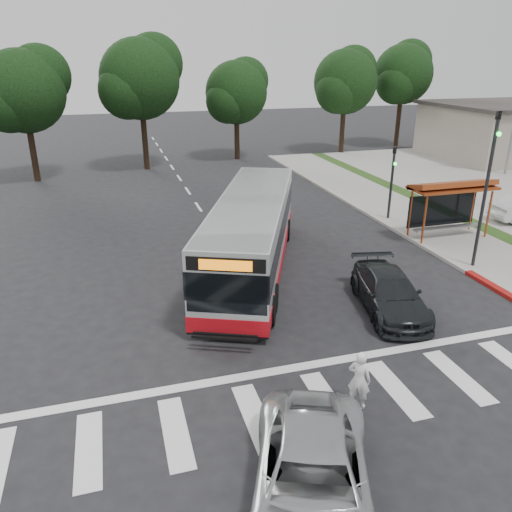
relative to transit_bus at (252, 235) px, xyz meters
name	(u,v)px	position (x,y,z in m)	size (l,w,h in m)	color
ground	(270,314)	(-0.48, -4.00, -1.55)	(140.00, 140.00, 0.00)	black
sidewalk_east	(415,219)	(10.52, 4.00, -1.49)	(4.00, 40.00, 0.12)	gray
curb_east	(383,222)	(8.52, 4.00, -1.47)	(0.30, 40.00, 0.15)	#9E9991
crosswalk_ladder	(328,402)	(-0.48, -9.00, -1.54)	(18.00, 2.60, 0.01)	silver
bus_shelter	(451,192)	(10.32, 1.11, 0.80)	(4.20, 1.60, 2.86)	#9A3F19
traffic_signal_ne_tall	(488,179)	(9.12, -2.50, 2.33)	(0.18, 0.37, 6.50)	black
traffic_signal_ne_short	(392,176)	(9.12, 4.49, 0.93)	(0.18, 0.37, 4.00)	black
tree_ne_a	(346,81)	(15.59, 24.07, 4.84)	(6.16, 5.74, 9.30)	black
tree_ne_b	(403,73)	(22.59, 26.07, 5.37)	(6.16, 5.74, 10.02)	black
tree_north_a	(141,78)	(-2.40, 22.07, 5.37)	(6.60, 6.15, 10.17)	black
tree_north_b	(237,91)	(5.59, 24.06, 4.11)	(5.72, 5.33, 8.43)	black
tree_north_c	(24,90)	(-10.41, 20.07, 4.74)	(6.16, 5.74, 9.30)	black
transit_bus	(252,235)	(0.00, 0.00, 0.00)	(2.60, 11.99, 3.10)	#B1B4B6
pedestrian	(359,379)	(0.18, -9.32, -0.75)	(0.58, 0.38, 1.60)	white
dark_sedan	(389,293)	(3.65, -4.87, -0.87)	(1.91, 4.69, 1.36)	black
silver_suv_south	(312,480)	(-2.17, -11.92, -0.84)	(2.36, 5.12, 1.42)	#AEB1B3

